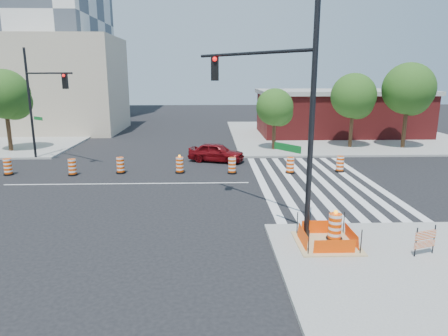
{
  "coord_description": "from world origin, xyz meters",
  "views": [
    {
      "loc": [
        4.81,
        -22.34,
        6.16
      ],
      "look_at": [
        5.5,
        -2.18,
        1.4
      ],
      "focal_mm": 32.0,
      "sensor_mm": 36.0,
      "label": 1
    }
  ],
  "objects": [
    {
      "name": "red_coupe",
      "position": [
        5.22,
        5.78,
        0.68
      ],
      "size": [
        4.31,
        2.81,
        1.36
      ],
      "primitive_type": "imported",
      "rotation": [
        0.0,
        0.0,
        1.24
      ],
      "color": "#62080C",
      "rests_on": "ground"
    },
    {
      "name": "tree_north_c",
      "position": [
        10.03,
        9.83,
        3.4
      ],
      "size": [
        3.04,
        2.98,
        5.07
      ],
      "color": "#382314",
      "rests_on": "ground"
    },
    {
      "name": "median_drum_6",
      "position": [
        9.86,
        2.17,
        0.48
      ],
      "size": [
        0.6,
        0.6,
        1.02
      ],
      "color": "black",
      "rests_on": "ground"
    },
    {
      "name": "tree_north_b",
      "position": [
        -11.25,
        9.93,
        4.41
      ],
      "size": [
        3.86,
        3.86,
        6.57
      ],
      "color": "#382314",
      "rests_on": "ground"
    },
    {
      "name": "signal_pole_se",
      "position": [
        7.28,
        -6.97,
        5.38
      ],
      "size": [
        4.09,
        5.43,
        8.79
      ],
      "rotation": [
        0.0,
        0.0,
        2.21
      ],
      "color": "black",
      "rests_on": "ground"
    },
    {
      "name": "beige_midrise",
      "position": [
        -12.0,
        22.0,
        5.0
      ],
      "size": [
        14.0,
        10.0,
        10.0
      ],
      "primitive_type": "cube",
      "color": "#BFAB92",
      "rests_on": "ground"
    },
    {
      "name": "median_drum_7",
      "position": [
        13.14,
        2.43,
        0.48
      ],
      "size": [
        0.6,
        0.6,
        1.02
      ],
      "color": "black",
      "rests_on": "ground"
    },
    {
      "name": "signal_pole_nw",
      "position": [
        -6.94,
        6.07,
        4.8
      ],
      "size": [
        4.58,
        3.96,
        7.82
      ],
      "rotation": [
        0.0,
        0.0,
        -0.71
      ],
      "color": "black",
      "rests_on": "ground"
    },
    {
      "name": "barricade",
      "position": [
        12.04,
        -10.01,
        0.72
      ],
      "size": [
        0.85,
        0.31,
        1.03
      ],
      "rotation": [
        0.0,
        0.0,
        0.31
      ],
      "color": "#E64604",
      "rests_on": "ground"
    },
    {
      "name": "median_drum_4",
      "position": [
        2.84,
        2.48,
        0.49
      ],
      "size": [
        0.6,
        0.6,
        1.18
      ],
      "color": "black",
      "rests_on": "ground"
    },
    {
      "name": "sidewalk_ne",
      "position": [
        18.0,
        18.0,
        0.07
      ],
      "size": [
        22.0,
        22.0,
        0.15
      ],
      "primitive_type": "cube",
      "color": "gray",
      "rests_on": "ground"
    },
    {
      "name": "median_drum_5",
      "position": [
        6.16,
        2.23,
        0.48
      ],
      "size": [
        0.6,
        0.6,
        1.02
      ],
      "color": "black",
      "rests_on": "ground"
    },
    {
      "name": "median_drum_3",
      "position": [
        -0.92,
        2.54,
        0.48
      ],
      "size": [
        0.6,
        0.6,
        1.02
      ],
      "color": "black",
      "rests_on": "ground"
    },
    {
      "name": "tree_north_e",
      "position": [
        20.99,
        10.19,
        4.77
      ],
      "size": [
        4.18,
        4.18,
        7.1
      ],
      "color": "#382314",
      "rests_on": "ground"
    },
    {
      "name": "lane_centerline",
      "position": [
        0.0,
        0.0,
        0.01
      ],
      "size": [
        14.0,
        0.12,
        0.01
      ],
      "primitive_type": "cube",
      "color": "silver",
      "rests_on": "ground"
    },
    {
      "name": "excavation_pit",
      "position": [
        9.0,
        -9.0,
        0.22
      ],
      "size": [
        2.2,
        2.2,
        0.9
      ],
      "color": "tan",
      "rests_on": "ground"
    },
    {
      "name": "pit_drum",
      "position": [
        9.37,
        -8.69,
        0.64
      ],
      "size": [
        0.6,
        0.6,
        1.18
      ],
      "color": "black",
      "rests_on": "ground"
    },
    {
      "name": "crosswalk_east",
      "position": [
        10.95,
        0.0,
        0.01
      ],
      "size": [
        6.75,
        13.5,
        0.01
      ],
      "color": "silver",
      "rests_on": "ground"
    },
    {
      "name": "tree_north_d",
      "position": [
        16.65,
        10.58,
        4.2
      ],
      "size": [
        3.68,
        3.68,
        6.26
      ],
      "color": "#382314",
      "rests_on": "ground"
    },
    {
      "name": "median_drum_2",
      "position": [
        -3.8,
        2.11,
        0.48
      ],
      "size": [
        0.6,
        0.6,
        1.02
      ],
      "color": "black",
      "rests_on": "ground"
    },
    {
      "name": "ground",
      "position": [
        0.0,
        0.0,
        0.0
      ],
      "size": [
        120.0,
        120.0,
        0.0
      ],
      "primitive_type": "plane",
      "color": "black",
      "rests_on": "ground"
    },
    {
      "name": "median_drum_1",
      "position": [
        -7.85,
        2.34,
        0.48
      ],
      "size": [
        0.6,
        0.6,
        1.02
      ],
      "color": "black",
      "rests_on": "ground"
    },
    {
      "name": "brick_storefront",
      "position": [
        18.0,
        18.0,
        2.32
      ],
      "size": [
        16.5,
        8.5,
        4.6
      ],
      "color": "maroon",
      "rests_on": "ground"
    }
  ]
}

